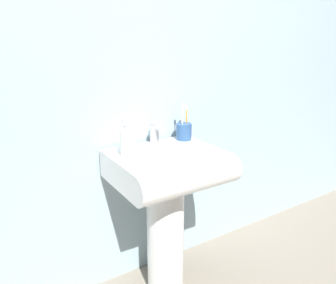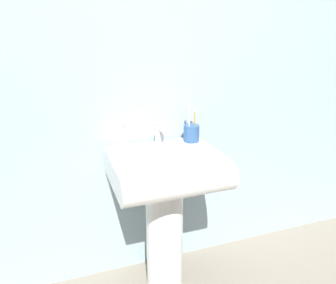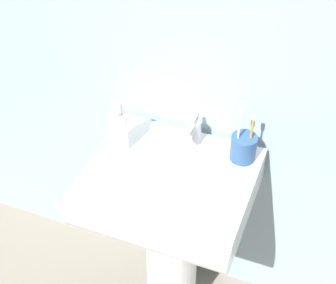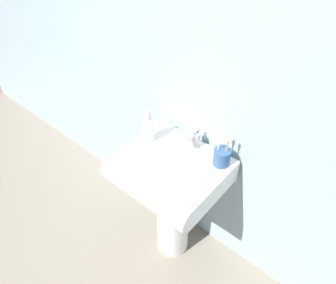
{
  "view_description": "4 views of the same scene",
  "coord_description": "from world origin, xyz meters",
  "views": [
    {
      "loc": [
        -0.78,
        -1.27,
        1.28
      ],
      "look_at": [
        0.01,
        -0.01,
        0.83
      ],
      "focal_mm": 35.0,
      "sensor_mm": 36.0,
      "label": 1
    },
    {
      "loc": [
        -0.47,
        -1.39,
        1.34
      ],
      "look_at": [
        0.01,
        -0.01,
        0.84
      ],
      "focal_mm": 35.0,
      "sensor_mm": 36.0,
      "label": 2
    },
    {
      "loc": [
        0.41,
        -1.09,
        1.9
      ],
      "look_at": [
        -0.02,
        0.03,
        0.86
      ],
      "focal_mm": 55.0,
      "sensor_mm": 36.0,
      "label": 3
    },
    {
      "loc": [
        0.71,
        -0.89,
        1.92
      ],
      "look_at": [
        -0.03,
        -0.01,
        0.88
      ],
      "focal_mm": 35.0,
      "sensor_mm": 36.0,
      "label": 4
    }
  ],
  "objects": [
    {
      "name": "sink_basin",
      "position": [
        0.0,
        -0.05,
        0.71
      ],
      "size": [
        0.52,
        0.45,
        0.14
      ],
      "color": "white",
      "rests_on": "sink_pedestal"
    },
    {
      "name": "wall_back",
      "position": [
        0.0,
        0.24,
        1.2
      ],
      "size": [
        5.0,
        0.05,
        2.4
      ],
      "primitive_type": "cube",
      "color": "#9EB7C1",
      "rests_on": "ground"
    },
    {
      "name": "faucet",
      "position": [
        0.02,
        0.13,
        0.83
      ],
      "size": [
        0.05,
        0.11,
        0.1
      ],
      "color": "#B7B7BC",
      "rests_on": "sink_basin"
    },
    {
      "name": "soap_bottle",
      "position": [
        -0.19,
        0.02,
        0.86
      ],
      "size": [
        0.06,
        0.06,
        0.19
      ],
      "color": "white",
      "rests_on": "sink_basin"
    },
    {
      "name": "sink_pedestal",
      "position": [
        0.0,
        0.0,
        0.32
      ],
      "size": [
        0.19,
        0.19,
        0.65
      ],
      "primitive_type": "cylinder",
      "color": "white",
      "rests_on": "ground"
    },
    {
      "name": "toothbrush_cup",
      "position": [
        0.19,
        0.12,
        0.83
      ],
      "size": [
        0.08,
        0.08,
        0.2
      ],
      "color": "#2D5184",
      "rests_on": "sink_basin"
    }
  ]
}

